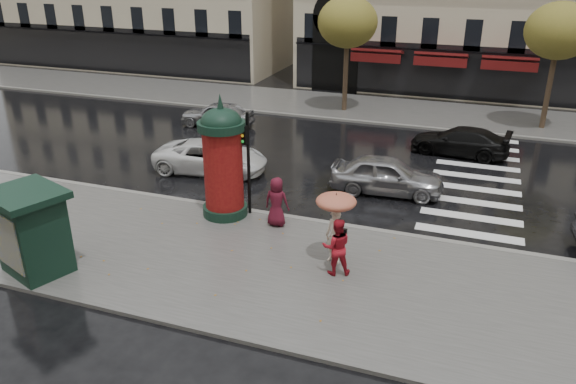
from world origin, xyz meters
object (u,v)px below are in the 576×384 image
at_px(car_silver, 387,175).
at_px(car_black, 460,141).
at_px(morris_column, 223,159).
at_px(car_white, 211,157).
at_px(woman_umbrella, 336,217).
at_px(traffic_light, 247,154).
at_px(man_burgundy, 277,202).
at_px(newsstand, 32,230).
at_px(car_far_silver, 217,114).
at_px(woman_red, 337,247).

height_order(car_silver, car_black, car_silver).
bearing_deg(morris_column, car_white, 122.98).
bearing_deg(woman_umbrella, traffic_light, 149.19).
relative_size(man_burgundy, newsstand, 0.67).
distance_m(car_silver, car_black, 6.21).
bearing_deg(newsstand, morris_column, 56.50).
distance_m(car_silver, car_far_silver, 12.08).
distance_m(traffic_light, car_black, 11.85).
bearing_deg(car_black, woman_umbrella, -7.34).
bearing_deg(woman_red, newsstand, -2.53).
height_order(morris_column, car_far_silver, morris_column).
xyz_separation_m(woman_red, car_black, (2.64, 12.52, -0.35)).
distance_m(man_burgundy, car_black, 11.48).
xyz_separation_m(man_burgundy, morris_column, (-2.07, 0.18, 1.25)).
distance_m(morris_column, car_black, 12.54).
bearing_deg(traffic_light, car_far_silver, 121.80).
relative_size(car_silver, car_far_silver, 1.10).
height_order(newsstand, car_silver, newsstand).
relative_size(woman_umbrella, car_far_silver, 0.58).
bearing_deg(man_burgundy, traffic_light, -22.00).
distance_m(woman_red, newsstand, 8.88).
xyz_separation_m(morris_column, newsstand, (-3.57, -5.40, -0.81)).
distance_m(traffic_light, newsstand, 7.26).
bearing_deg(newsstand, car_silver, 48.01).
bearing_deg(car_far_silver, car_black, 86.62).
height_order(car_white, car_far_silver, car_far_silver).
xyz_separation_m(car_silver, car_black, (2.40, 5.73, -0.10)).
relative_size(morris_column, traffic_light, 1.18).
xyz_separation_m(woman_umbrella, car_far_silver, (-10.00, 12.22, -0.96)).
bearing_deg(woman_umbrella, morris_column, 156.98).
xyz_separation_m(woman_red, traffic_light, (-4.06, 2.91, 1.41)).
height_order(traffic_light, car_white, traffic_light).
relative_size(woman_umbrella, morris_column, 0.52).
bearing_deg(car_far_silver, woman_red, 36.56).
distance_m(woman_red, man_burgundy, 3.67).
xyz_separation_m(woman_red, newsstand, (-8.41, -2.82, 0.44)).
bearing_deg(car_white, traffic_light, -143.36).
xyz_separation_m(man_burgundy, car_white, (-4.62, 4.12, -0.31)).
relative_size(morris_column, newsstand, 1.69).
height_order(man_burgundy, car_black, man_burgundy).
bearing_deg(woman_umbrella, man_burgundy, 145.10).
relative_size(car_black, car_far_silver, 1.12).
height_order(man_burgundy, newsstand, newsstand).
distance_m(woman_red, car_silver, 6.80).
relative_size(car_white, car_far_silver, 1.22).
bearing_deg(car_silver, car_far_silver, 56.16).
bearing_deg(man_burgundy, woman_umbrella, 144.68).
xyz_separation_m(morris_column, car_far_silver, (-5.38, 10.26, -1.56)).
relative_size(man_burgundy, morris_column, 0.39).
xyz_separation_m(woman_umbrella, traffic_light, (-3.84, 2.29, 0.75)).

